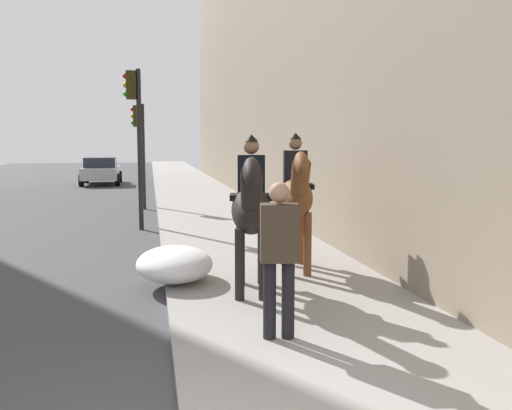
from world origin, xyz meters
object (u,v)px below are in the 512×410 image
(car_near_lane, at_px, (101,170))
(mounted_horse_near, at_px, (251,207))
(pedestrian_greeting, at_px, (279,250))
(traffic_light_far_curb, at_px, (140,139))
(traffic_light_near_curb, at_px, (136,123))
(mounted_horse_far, at_px, (296,195))

(car_near_lane, bearing_deg, mounted_horse_near, -170.98)
(pedestrian_greeting, xyz_separation_m, traffic_light_far_curb, (13.41, 1.65, 1.26))
(mounted_horse_near, bearing_deg, traffic_light_near_curb, -156.37)
(mounted_horse_near, height_order, pedestrian_greeting, mounted_horse_near)
(car_near_lane, distance_m, traffic_light_near_curb, 16.58)
(traffic_light_far_curb, bearing_deg, mounted_horse_far, -165.58)
(pedestrian_greeting, bearing_deg, mounted_horse_near, 7.44)
(mounted_horse_far, bearing_deg, mounted_horse_near, -28.55)
(car_near_lane, bearing_deg, mounted_horse_far, -168.07)
(traffic_light_near_curb, bearing_deg, car_near_lane, 7.74)
(car_near_lane, height_order, traffic_light_far_curb, traffic_light_far_curb)
(mounted_horse_near, xyz_separation_m, car_near_lane, (23.27, 3.93, -0.59))
(traffic_light_far_curb, bearing_deg, traffic_light_near_curb, 179.70)
(mounted_horse_near, bearing_deg, traffic_light_far_curb, -161.84)
(pedestrian_greeting, relative_size, traffic_light_far_curb, 0.49)
(traffic_light_near_curb, distance_m, traffic_light_far_curb, 4.57)
(mounted_horse_near, distance_m, mounted_horse_far, 1.56)
(mounted_horse_far, relative_size, traffic_light_near_curb, 0.56)
(mounted_horse_far, relative_size, traffic_light_far_curb, 0.65)
(traffic_light_near_curb, height_order, traffic_light_far_curb, traffic_light_near_curb)
(car_near_lane, relative_size, traffic_light_far_curb, 1.26)
(mounted_horse_far, height_order, traffic_light_near_curb, traffic_light_near_curb)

